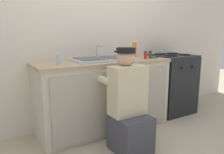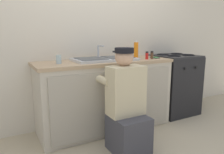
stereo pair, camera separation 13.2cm
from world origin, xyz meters
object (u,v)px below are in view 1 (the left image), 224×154
(stove_range, at_px, (171,83))
(spice_bottle_red, at_px, (145,55))
(spice_bottle_pepper, at_px, (150,55))
(sink_double_basin, at_px, (104,59))
(cell_phone, at_px, (153,57))
(water_glass, at_px, (59,60))
(soap_bottle_orange, at_px, (134,50))
(plumber_person, at_px, (128,109))

(stove_range, distance_m, spice_bottle_red, 0.85)
(spice_bottle_pepper, bearing_deg, sink_double_basin, 166.64)
(spice_bottle_red, xyz_separation_m, spice_bottle_pepper, (0.09, 0.01, 0.00))
(stove_range, xyz_separation_m, cell_phone, (-0.48, -0.09, 0.45))
(spice_bottle_red, relative_size, cell_phone, 0.75)
(sink_double_basin, xyz_separation_m, spice_bottle_pepper, (0.64, -0.15, 0.03))
(water_glass, xyz_separation_m, soap_bottle_orange, (1.09, 0.05, 0.06))
(soap_bottle_orange, bearing_deg, sink_double_basin, -178.50)
(plumber_person, bearing_deg, soap_bottle_orange, 49.56)
(soap_bottle_orange, bearing_deg, cell_phone, -21.99)
(stove_range, height_order, soap_bottle_orange, soap_bottle_orange)
(spice_bottle_pepper, distance_m, cell_phone, 0.13)
(plumber_person, distance_m, spice_bottle_pepper, 0.99)
(cell_phone, relative_size, water_glass, 1.40)
(spice_bottle_red, height_order, cell_phone, spice_bottle_red)
(cell_phone, height_order, soap_bottle_orange, soap_bottle_orange)
(stove_range, bearing_deg, sink_double_basin, 179.90)
(water_glass, bearing_deg, sink_double_basin, 3.78)
(plumber_person, bearing_deg, water_glass, 132.20)
(water_glass, height_order, soap_bottle_orange, soap_bottle_orange)
(plumber_person, relative_size, spice_bottle_pepper, 10.52)
(sink_double_basin, bearing_deg, cell_phone, -6.78)
(spice_bottle_pepper, bearing_deg, soap_bottle_orange, 131.81)
(plumber_person, bearing_deg, sink_double_basin, 84.74)
(water_glass, distance_m, soap_bottle_orange, 1.10)
(spice_bottle_pepper, distance_m, soap_bottle_orange, 0.23)
(stove_range, height_order, spice_bottle_red, spice_bottle_red)
(stove_range, xyz_separation_m, spice_bottle_pepper, (-0.58, -0.15, 0.50))
(spice_bottle_red, distance_m, soap_bottle_orange, 0.20)
(plumber_person, distance_m, soap_bottle_orange, 1.02)
(sink_double_basin, relative_size, cell_phone, 5.71)
(spice_bottle_red, bearing_deg, soap_bottle_orange, 106.91)
(plumber_person, bearing_deg, spice_bottle_pepper, 34.59)
(spice_bottle_pepper, xyz_separation_m, soap_bottle_orange, (-0.15, 0.17, 0.06))
(cell_phone, bearing_deg, plumber_person, -145.77)
(water_glass, bearing_deg, stove_range, 1.18)
(spice_bottle_red, bearing_deg, cell_phone, 21.09)
(cell_phone, bearing_deg, stove_range, 10.30)
(spice_bottle_red, xyz_separation_m, soap_bottle_orange, (-0.05, 0.18, 0.06))
(sink_double_basin, distance_m, spice_bottle_pepper, 0.66)
(spice_bottle_red, bearing_deg, water_glass, 173.78)
(sink_double_basin, distance_m, water_glass, 0.60)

